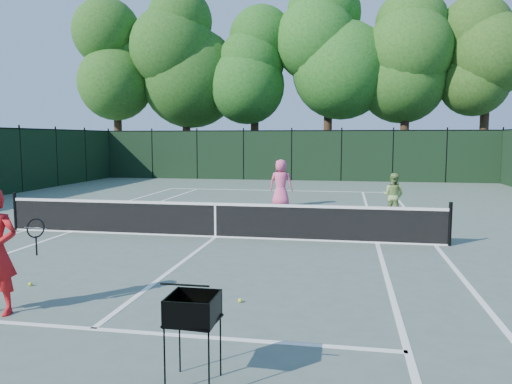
% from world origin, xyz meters
% --- Properties ---
extents(ground, '(90.00, 90.00, 0.00)m').
position_xyz_m(ground, '(0.00, 0.00, 0.00)').
color(ground, '#4E5E54').
rests_on(ground, ground).
extents(sideline_doubles_left, '(0.10, 23.77, 0.01)m').
position_xyz_m(sideline_doubles_left, '(-5.49, 0.00, 0.00)').
color(sideline_doubles_left, white).
rests_on(sideline_doubles_left, ground).
extents(sideline_doubles_right, '(0.10, 23.77, 0.01)m').
position_xyz_m(sideline_doubles_right, '(5.49, 0.00, 0.00)').
color(sideline_doubles_right, white).
rests_on(sideline_doubles_right, ground).
extents(sideline_singles_left, '(0.10, 23.77, 0.01)m').
position_xyz_m(sideline_singles_left, '(-4.12, 0.00, 0.00)').
color(sideline_singles_left, white).
rests_on(sideline_singles_left, ground).
extents(sideline_singles_right, '(0.10, 23.77, 0.01)m').
position_xyz_m(sideline_singles_right, '(4.12, 0.00, 0.00)').
color(sideline_singles_right, white).
rests_on(sideline_singles_right, ground).
extents(baseline_far, '(10.97, 0.10, 0.01)m').
position_xyz_m(baseline_far, '(0.00, 11.88, 0.00)').
color(baseline_far, white).
rests_on(baseline_far, ground).
extents(service_line_near, '(8.23, 0.10, 0.01)m').
position_xyz_m(service_line_near, '(0.00, -6.40, 0.00)').
color(service_line_near, white).
rests_on(service_line_near, ground).
extents(service_line_far, '(8.23, 0.10, 0.01)m').
position_xyz_m(service_line_far, '(0.00, 6.40, 0.00)').
color(service_line_far, white).
rests_on(service_line_far, ground).
extents(center_service_line, '(0.10, 12.80, 0.01)m').
position_xyz_m(center_service_line, '(0.00, 0.00, 0.00)').
color(center_service_line, white).
rests_on(center_service_line, ground).
extents(tennis_net, '(11.69, 0.09, 1.06)m').
position_xyz_m(tennis_net, '(0.00, 0.00, 0.48)').
color(tennis_net, black).
rests_on(tennis_net, ground).
extents(fence_far, '(24.00, 0.05, 3.00)m').
position_xyz_m(fence_far, '(0.00, 18.00, 1.50)').
color(fence_far, black).
rests_on(fence_far, ground).
extents(tree_0, '(6.40, 6.40, 13.14)m').
position_xyz_m(tree_0, '(-13.00, 21.50, 8.16)').
color(tree_0, black).
rests_on(tree_0, ground).
extents(tree_1, '(6.80, 6.80, 13.98)m').
position_xyz_m(tree_1, '(-8.00, 22.00, 8.69)').
color(tree_1, black).
rests_on(tree_1, ground).
extents(tree_2, '(6.00, 6.00, 12.40)m').
position_xyz_m(tree_2, '(-3.00, 21.80, 7.73)').
color(tree_2, black).
rests_on(tree_2, ground).
extents(tree_3, '(7.00, 7.00, 14.45)m').
position_xyz_m(tree_3, '(2.00, 22.30, 9.01)').
color(tree_3, black).
rests_on(tree_3, ground).
extents(tree_4, '(6.20, 6.20, 12.97)m').
position_xyz_m(tree_4, '(7.00, 21.60, 8.14)').
color(tree_4, black).
rests_on(tree_4, ground).
extents(tree_5, '(5.80, 5.80, 12.23)m').
position_xyz_m(tree_5, '(12.00, 22.10, 7.71)').
color(tree_5, black).
rests_on(tree_5, ground).
extents(player_pink, '(0.93, 0.66, 1.79)m').
position_xyz_m(player_pink, '(0.91, 6.17, 0.89)').
color(player_pink, '#E45082').
rests_on(player_pink, ground).
extents(player_green, '(0.87, 0.80, 1.46)m').
position_xyz_m(player_green, '(4.84, 4.14, 0.73)').
color(player_green, '#80A452').
rests_on(player_green, ground).
extents(ball_hopper, '(0.54, 0.54, 0.96)m').
position_xyz_m(ball_hopper, '(1.80, -7.61, 0.81)').
color(ball_hopper, black).
rests_on(ball_hopper, ground).
extents(loose_ball_near_cart, '(0.07, 0.07, 0.07)m').
position_xyz_m(loose_ball_near_cart, '(1.73, -4.97, 0.03)').
color(loose_ball_near_cart, yellow).
rests_on(loose_ball_near_cart, ground).
extents(loose_ball_midcourt, '(0.07, 0.07, 0.07)m').
position_xyz_m(loose_ball_midcourt, '(-2.07, -4.76, 0.03)').
color(loose_ball_midcourt, '#CFEC30').
rests_on(loose_ball_midcourt, ground).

